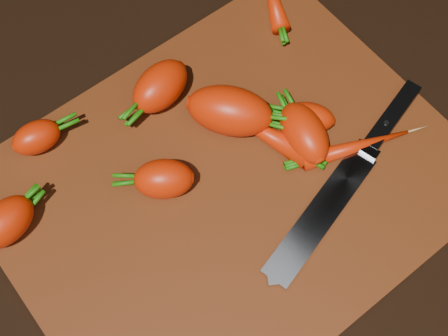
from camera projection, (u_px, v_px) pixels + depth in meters
ground at (229, 188)px, 0.71m from camera, size 2.00×2.00×0.01m
cutting_board at (229, 184)px, 0.70m from camera, size 0.50×0.40×0.01m
carrot_0 at (6, 222)px, 0.65m from camera, size 0.08×0.06×0.04m
carrot_1 at (164, 179)px, 0.67m from camera, size 0.08×0.07×0.04m
carrot_2 at (230, 111)px, 0.70m from camera, size 0.11×0.11×0.06m
carrot_3 at (304, 133)px, 0.70m from camera, size 0.06×0.09×0.05m
carrot_4 at (160, 86)px, 0.72m from camera, size 0.09×0.06×0.05m
carrot_5 at (36, 137)px, 0.70m from camera, size 0.06×0.04×0.04m
carrot_6 at (309, 117)px, 0.71m from camera, size 0.06×0.07×0.03m
carrot_8 at (356, 147)px, 0.70m from camera, size 0.13×0.07×0.02m
carrot_9 at (264, 133)px, 0.71m from camera, size 0.07×0.12×0.03m
knife at (330, 202)px, 0.68m from camera, size 0.29×0.10×0.02m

